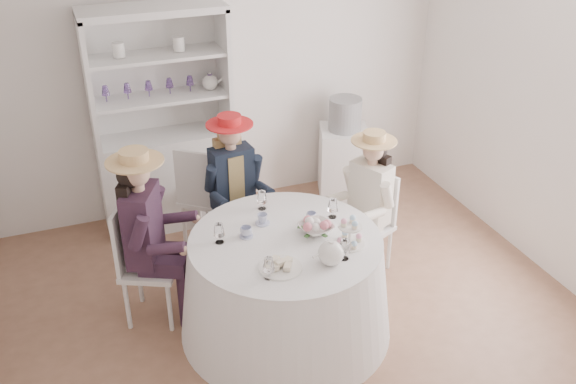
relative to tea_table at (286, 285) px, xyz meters
name	(u,v)px	position (x,y,z in m)	size (l,w,h in m)	color
ground	(293,315)	(0.10, 0.10, -0.39)	(4.50, 4.50, 0.00)	brown
wall_back	(216,72)	(0.10, 2.10, 0.96)	(4.50, 4.50, 0.00)	white
wall_front	(464,353)	(0.10, -1.90, 0.96)	(4.50, 4.50, 0.00)	white
wall_right	(558,116)	(2.35, 0.10, 0.96)	(4.50, 4.50, 0.00)	white
tea_table	(286,285)	(0.00, 0.00, 0.00)	(1.58, 1.58, 0.79)	white
hutch	(166,152)	(-0.48, 1.86, 0.34)	(1.41, 0.94, 2.06)	silver
side_table	(343,162)	(1.29, 1.75, -0.03)	(0.47, 0.47, 0.73)	silver
hatbox	(345,114)	(1.29, 1.75, 0.50)	(0.32, 0.32, 0.32)	black
guest_left	(147,228)	(-0.89, 0.48, 0.41)	(0.60, 0.54, 1.42)	silver
guest_mid	(233,182)	(-0.08, 1.01, 0.37)	(0.50, 0.52, 1.35)	silver
guest_right	(369,196)	(0.90, 0.47, 0.33)	(0.54, 0.49, 1.28)	silver
spare_chair	(203,194)	(-0.28, 1.31, 0.14)	(0.57, 0.57, 0.99)	silver
teacup_a	(246,232)	(-0.25, 0.13, 0.43)	(0.09, 0.09, 0.07)	white
teacup_b	(262,219)	(-0.08, 0.26, 0.43)	(0.08, 0.08, 0.07)	white
teacup_c	(311,217)	(0.27, 0.16, 0.43)	(0.08, 0.08, 0.06)	white
flower_bowl	(316,229)	(0.24, 0.00, 0.43)	(0.24, 0.24, 0.06)	white
flower_arrangement	(315,225)	(0.22, -0.02, 0.48)	(0.17, 0.17, 0.06)	#DA6D7D
table_teapot	(331,253)	(0.18, -0.37, 0.48)	(0.24, 0.17, 0.18)	white
sandwich_plate	(280,266)	(-0.15, -0.32, 0.41)	(0.29, 0.29, 0.06)	white
cupcake_stand	(350,235)	(0.39, -0.22, 0.47)	(0.22, 0.22, 0.20)	white
stemware_set	(285,230)	(0.00, 0.00, 0.47)	(0.96, 0.93, 0.15)	white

